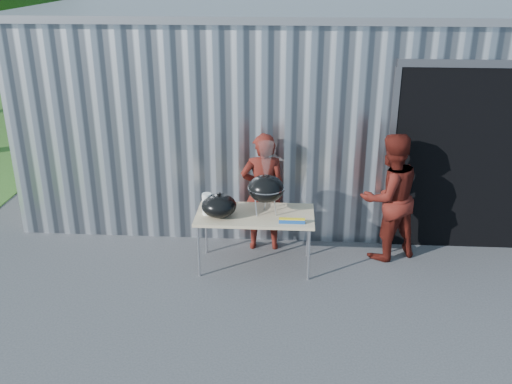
# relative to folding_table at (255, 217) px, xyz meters

# --- Properties ---
(ground) EXTENTS (80.00, 80.00, 0.00)m
(ground) POSITION_rel_folding_table_xyz_m (-0.29, -0.94, -0.71)
(ground) COLOR #3B3B3E
(building) EXTENTS (8.20, 6.20, 3.10)m
(building) POSITION_rel_folding_table_xyz_m (0.62, 3.65, 0.83)
(building) COLOR silver
(building) RESTS_ON ground
(folding_table) EXTENTS (1.50, 0.75, 0.75)m
(folding_table) POSITION_rel_folding_table_xyz_m (0.00, 0.00, 0.00)
(folding_table) COLOR tan
(folding_table) RESTS_ON ground
(kettle_grill) EXTENTS (0.47, 0.47, 0.94)m
(kettle_grill) POSITION_rel_folding_table_xyz_m (0.14, 0.02, 0.46)
(kettle_grill) COLOR black
(kettle_grill) RESTS_ON folding_table
(grill_lid) EXTENTS (0.44, 0.44, 0.32)m
(grill_lid) POSITION_rel_folding_table_xyz_m (-0.45, -0.10, 0.18)
(grill_lid) COLOR black
(grill_lid) RESTS_ON folding_table
(paper_towels) EXTENTS (0.12, 0.12, 0.28)m
(paper_towels) POSITION_rel_folding_table_xyz_m (-0.61, -0.05, 0.18)
(paper_towels) COLOR white
(paper_towels) RESTS_ON folding_table
(white_tub) EXTENTS (0.20, 0.15, 0.10)m
(white_tub) POSITION_rel_folding_table_xyz_m (-0.55, 0.19, 0.09)
(white_tub) COLOR white
(white_tub) RESTS_ON folding_table
(foil_box) EXTENTS (0.32, 0.05, 0.06)m
(foil_box) POSITION_rel_folding_table_xyz_m (0.47, -0.25, 0.07)
(foil_box) COLOR #164591
(foil_box) RESTS_ON folding_table
(person_cook) EXTENTS (0.64, 0.44, 1.66)m
(person_cook) POSITION_rel_folding_table_xyz_m (0.07, 0.54, 0.12)
(person_cook) COLOR #4C140E
(person_cook) RESTS_ON ground
(person_bystander) EXTENTS (1.04, 0.95, 1.72)m
(person_bystander) POSITION_rel_folding_table_xyz_m (1.74, 0.40, 0.15)
(person_bystander) COLOR #4C140E
(person_bystander) RESTS_ON ground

